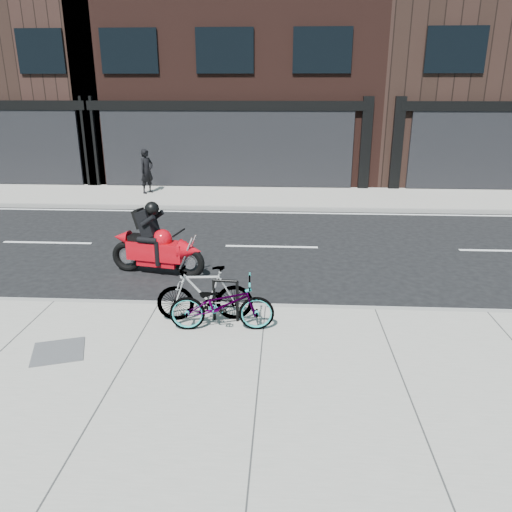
# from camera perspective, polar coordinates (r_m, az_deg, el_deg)

# --- Properties ---
(ground) EXTENTS (120.00, 120.00, 0.00)m
(ground) POSITION_cam_1_polar(r_m,az_deg,el_deg) (11.12, 1.49, -2.10)
(ground) COLOR black
(ground) RESTS_ON ground
(sidewalk_near) EXTENTS (60.00, 6.00, 0.13)m
(sidewalk_near) POSITION_cam_1_polar(r_m,az_deg,el_deg) (6.67, 0.00, -17.17)
(sidewalk_near) COLOR gray
(sidewalk_near) RESTS_ON ground
(sidewalk_far) EXTENTS (60.00, 3.50, 0.13)m
(sidewalk_far) POSITION_cam_1_polar(r_m,az_deg,el_deg) (18.55, 2.30, 6.71)
(sidewalk_far) COLOR gray
(sidewalk_far) RESTS_ON ground
(building_midwest) EXTENTS (10.00, 10.00, 12.00)m
(building_midwest) POSITION_cam_1_polar(r_m,az_deg,el_deg) (27.83, -24.77, 21.50)
(building_midwest) COLOR black
(building_midwest) RESTS_ON ground
(building_center) EXTENTS (12.00, 10.00, 14.50)m
(building_center) POSITION_cam_1_polar(r_m,az_deg,el_deg) (25.19, -2.20, 26.37)
(building_center) COLOR black
(building_center) RESTS_ON ground
(building_mideast) EXTENTS (12.00, 10.00, 12.50)m
(building_mideast) POSITION_cam_1_polar(r_m,az_deg,el_deg) (26.79, 26.57, 21.96)
(building_mideast) COLOR black
(building_mideast) RESTS_ON ground
(bike_rack) EXTENTS (0.45, 0.08, 0.76)m
(bike_rack) POSITION_cam_1_polar(r_m,az_deg,el_deg) (8.55, -3.50, -4.65)
(bike_rack) COLOR black
(bike_rack) RESTS_ON sidewalk_near
(bicycle_front) EXTENTS (1.77, 0.72, 0.91)m
(bicycle_front) POSITION_cam_1_polar(r_m,az_deg,el_deg) (8.25, -3.93, -5.51)
(bicycle_front) COLOR gray
(bicycle_front) RESTS_ON sidewalk_near
(bicycle_rear) EXTENTS (1.68, 0.62, 0.99)m
(bicycle_rear) POSITION_cam_1_polar(r_m,az_deg,el_deg) (8.58, -5.88, -4.28)
(bicycle_rear) COLOR gray
(bicycle_rear) RESTS_ON sidewalk_near
(motorcycle) EXTENTS (2.20, 0.86, 1.66)m
(motorcycle) POSITION_cam_1_polar(r_m,az_deg,el_deg) (11.09, -10.85, 1.18)
(motorcycle) COLOR black
(motorcycle) RESTS_ON ground
(pedestrian) EXTENTS (0.65, 0.71, 1.64)m
(pedestrian) POSITION_cam_1_polar(r_m,az_deg,el_deg) (19.29, -12.38, 9.44)
(pedestrian) COLOR black
(pedestrian) RESTS_ON sidewalk_far
(utility_grate) EXTENTS (0.96, 0.96, 0.02)m
(utility_grate) POSITION_cam_1_polar(r_m,az_deg,el_deg) (8.33, -21.66, -10.10)
(utility_grate) COLOR #545456
(utility_grate) RESTS_ON sidewalk_near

